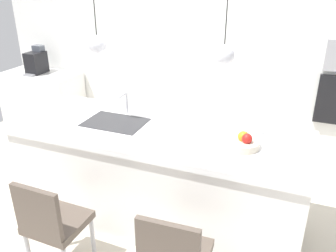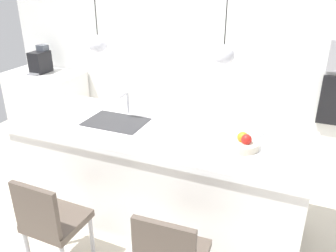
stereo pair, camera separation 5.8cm
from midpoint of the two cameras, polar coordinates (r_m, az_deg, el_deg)
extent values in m
plane|color=beige|center=(3.58, -2.02, -14.59)|extent=(6.60, 6.60, 0.00)
cube|color=white|center=(4.45, 6.43, 11.80)|extent=(6.00, 0.10, 2.60)
cube|color=white|center=(3.32, -2.13, -8.55)|extent=(2.59, 0.91, 0.89)
cube|color=white|center=(3.09, -2.26, -1.08)|extent=(2.65, 0.97, 0.06)
cube|color=#2D2D30|center=(3.26, -9.13, 0.52)|extent=(0.56, 0.40, 0.02)
cylinder|color=silver|center=(3.41, -7.23, 3.78)|extent=(0.02, 0.02, 0.22)
cylinder|color=silver|center=(3.31, -7.98, 4.95)|extent=(0.02, 0.16, 0.02)
cylinder|color=beige|center=(2.82, 11.27, -2.80)|extent=(0.30, 0.30, 0.06)
sphere|color=red|center=(2.76, 12.23, -2.05)|extent=(0.08, 0.08, 0.08)
sphere|color=orange|center=(2.79, 11.64, -1.69)|extent=(0.09, 0.09, 0.09)
cube|color=white|center=(5.52, -19.96, 3.66)|extent=(1.10, 0.60, 0.89)
cube|color=black|center=(5.37, -21.08, 9.66)|extent=(0.20, 0.28, 0.30)
cube|color=gray|center=(5.28, -22.07, 7.73)|extent=(0.16, 0.08, 0.02)
cube|color=#4C515B|center=(5.39, -20.79, 11.84)|extent=(0.14, 0.11, 0.08)
cube|color=brown|center=(2.93, -18.13, -14.76)|extent=(0.42, 0.41, 0.06)
cube|color=brown|center=(2.69, -21.27, -13.04)|extent=(0.39, 0.05, 0.39)
cylinder|color=#B2B2B7|center=(3.09, -12.76, -17.53)|extent=(0.04, 0.04, 0.42)
cylinder|color=#B2B2B7|center=(3.27, -18.05, -15.50)|extent=(0.04, 0.04, 0.42)
cube|color=brown|center=(2.22, -0.89, -19.72)|extent=(0.40, 0.06, 0.40)
sphere|color=silver|center=(3.12, -12.05, 12.95)|extent=(0.16, 0.16, 0.16)
sphere|color=silver|center=(2.68, 8.54, 11.45)|extent=(0.16, 0.16, 0.16)
cylinder|color=black|center=(2.63, 9.07, 19.55)|extent=(0.01, 0.01, 0.60)
camera|label=1|loc=(0.03, -90.55, -0.24)|focal=37.20mm
camera|label=2|loc=(0.03, 89.45, 0.24)|focal=37.20mm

